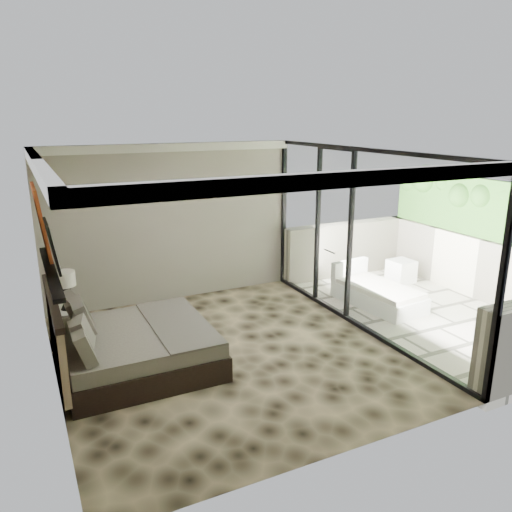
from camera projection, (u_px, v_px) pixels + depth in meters
name	position (u px, v px, depth m)	size (l,w,h in m)	color
floor	(228.00, 354.00, 7.07)	(5.00, 5.00, 0.00)	black
ceiling	(224.00, 153.00, 6.31)	(4.50, 5.00, 0.02)	silver
back_wall	(172.00, 224.00, 8.84)	(4.50, 0.02, 2.80)	gray
left_wall	(47.00, 282.00, 5.75)	(0.02, 5.00, 2.80)	gray
glass_wall	(362.00, 241.00, 7.63)	(0.08, 5.00, 2.80)	white
terrace_slab	(427.00, 313.00, 8.66)	(3.00, 5.00, 0.12)	#BDBBA1
parapet_far	(486.00, 270.00, 9.06)	(0.30, 5.00, 1.10)	beige
foliage_hedge	(494.00, 210.00, 8.76)	(0.36, 4.60, 1.10)	#468027
picture_ledge	(51.00, 271.00, 5.83)	(0.12, 2.20, 0.05)	black
bed	(130.00, 346.00, 6.57)	(1.99, 1.93, 1.10)	black
nightstand	(68.00, 326.00, 7.37)	(0.50, 0.50, 0.50)	black
table_lamp	(65.00, 285.00, 7.21)	(0.31, 0.31, 0.58)	black
abstract_canvas	(41.00, 221.00, 6.25)	(0.04, 0.90, 0.90)	#BE4A10
framed_print	(52.00, 246.00, 5.65)	(0.03, 0.50, 0.60)	black
ottoman	(401.00, 271.00, 10.06)	(0.45, 0.45, 0.45)	white
lounger	(376.00, 293.00, 8.88)	(0.99, 1.72, 0.64)	white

